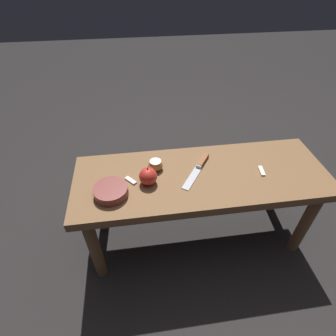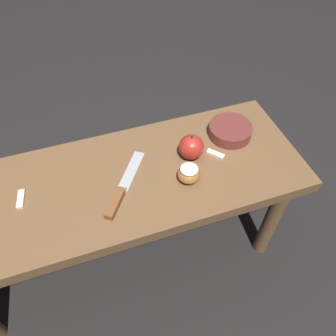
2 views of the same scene
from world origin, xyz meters
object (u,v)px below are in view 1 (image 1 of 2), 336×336
knife (200,165)px  apple_whole (148,176)px  apple_cut (156,165)px  wooden_bench (201,186)px  bowl (111,191)px

knife → apple_whole: bearing=-38.1°
knife → apple_cut: (-0.20, 0.01, 0.02)m
apple_whole → apple_cut: bearing=64.7°
apple_whole → wooden_bench: bearing=5.1°
bowl → apple_whole: bearing=16.5°
apple_cut → knife: bearing=-3.0°
wooden_bench → knife: size_ratio=5.04×
knife → bowl: (-0.39, -0.12, 0.01)m
wooden_bench → bowl: bearing=-170.3°
wooden_bench → apple_whole: apple_whole is taller
apple_cut → bowl: size_ratio=0.47×
apple_whole → bowl: size_ratio=0.62×
apple_whole → apple_cut: 0.09m
wooden_bench → knife: bearing=89.1°
apple_whole → bowl: bearing=-163.5°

